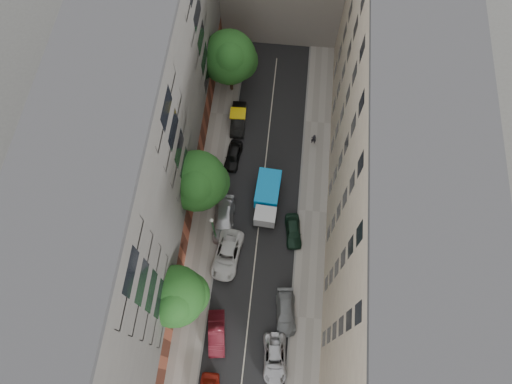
# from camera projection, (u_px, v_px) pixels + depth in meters

# --- Properties ---
(ground) EXTENTS (120.00, 120.00, 0.00)m
(ground) POSITION_uv_depth(u_px,v_px,m) (261.00, 207.00, 48.39)
(ground) COLOR #4C4C49
(ground) RESTS_ON ground
(road_surface) EXTENTS (8.00, 44.00, 0.02)m
(road_surface) POSITION_uv_depth(u_px,v_px,m) (261.00, 206.00, 48.38)
(road_surface) COLOR black
(road_surface) RESTS_ON ground
(sidewalk_left) EXTENTS (3.00, 44.00, 0.15)m
(sidewalk_left) POSITION_uv_depth(u_px,v_px,m) (209.00, 201.00, 48.55)
(sidewalk_left) COLOR gray
(sidewalk_left) RESTS_ON ground
(sidewalk_right) EXTENTS (3.00, 44.00, 0.15)m
(sidewalk_right) POSITION_uv_depth(u_px,v_px,m) (313.00, 211.00, 48.09)
(sidewalk_right) COLOR gray
(sidewalk_right) RESTS_ON ground
(building_left) EXTENTS (8.00, 44.00, 20.00)m
(building_left) POSITION_uv_depth(u_px,v_px,m) (136.00, 152.00, 39.67)
(building_left) COLOR #514F4C
(building_left) RESTS_ON ground
(building_right) EXTENTS (8.00, 44.00, 20.00)m
(building_right) POSITION_uv_depth(u_px,v_px,m) (390.00, 176.00, 38.75)
(building_right) COLOR beige
(building_right) RESTS_ON ground
(tarp_truck) EXTENTS (2.55, 5.89, 2.68)m
(tarp_truck) POSITION_uv_depth(u_px,v_px,m) (267.00, 198.00, 47.20)
(tarp_truck) COLOR black
(tarp_truck) RESTS_ON ground
(car_left_1) EXTENTS (2.10, 4.47, 1.42)m
(car_left_1) POSITION_uv_depth(u_px,v_px,m) (217.00, 333.00, 42.55)
(car_left_1) COLOR #4C0F17
(car_left_1) RESTS_ON ground
(car_left_2) EXTENTS (3.07, 5.63, 1.49)m
(car_left_2) POSITION_uv_depth(u_px,v_px,m) (227.00, 255.00, 45.52)
(car_left_2) COLOR silver
(car_left_2) RESTS_ON ground
(car_left_3) EXTENTS (2.38, 5.30, 1.51)m
(car_left_3) POSITION_uv_depth(u_px,v_px,m) (224.00, 220.00, 46.97)
(car_left_3) COLOR #BCBCC1
(car_left_3) RESTS_ON ground
(car_left_4) EXTENTS (1.92, 3.99, 1.31)m
(car_left_4) POSITION_uv_depth(u_px,v_px,m) (233.00, 156.00, 50.07)
(car_left_4) COLOR black
(car_left_4) RESTS_ON ground
(car_left_5) EXTENTS (1.76, 4.58, 1.49)m
(car_left_5) POSITION_uv_depth(u_px,v_px,m) (238.00, 119.00, 51.85)
(car_left_5) COLOR black
(car_left_5) RESTS_ON ground
(car_right_0) EXTENTS (2.56, 4.79, 1.28)m
(car_right_0) POSITION_uv_depth(u_px,v_px,m) (275.00, 358.00, 41.75)
(car_right_0) COLOR silver
(car_right_0) RESTS_ON ground
(car_right_1) EXTENTS (2.31, 4.67, 1.30)m
(car_right_1) POSITION_uv_depth(u_px,v_px,m) (286.00, 312.00, 43.37)
(car_right_1) COLOR slate
(car_right_1) RESTS_ON ground
(car_right_2) EXTENTS (2.10, 4.02, 1.31)m
(car_right_2) POSITION_uv_depth(u_px,v_px,m) (293.00, 231.00, 46.61)
(car_right_2) COLOR black
(car_right_2) RESTS_ON ground
(tree_near) EXTENTS (5.63, 5.41, 7.86)m
(tree_near) POSITION_uv_depth(u_px,v_px,m) (176.00, 298.00, 39.45)
(tree_near) COLOR #382619
(tree_near) RESTS_ON sidewalk_left
(tree_mid) EXTENTS (6.05, 5.89, 8.72)m
(tree_mid) POSITION_uv_depth(u_px,v_px,m) (197.00, 183.00, 43.16)
(tree_mid) COLOR #382619
(tree_mid) RESTS_ON sidewalk_left
(tree_far) EXTENTS (6.04, 5.88, 8.55)m
(tree_far) POSITION_uv_depth(u_px,v_px,m) (230.00, 59.00, 49.17)
(tree_far) COLOR #382619
(tree_far) RESTS_ON sidewalk_left
(lamp_post) EXTENTS (0.36, 0.36, 5.59)m
(lamp_post) POSITION_uv_depth(u_px,v_px,m) (213.00, 227.00, 43.60)
(lamp_post) COLOR #195A26
(lamp_post) RESTS_ON sidewalk_left
(pedestrian) EXTENTS (0.62, 0.43, 1.64)m
(pedestrian) POSITION_uv_depth(u_px,v_px,m) (314.00, 139.00, 50.55)
(pedestrian) COLOR black
(pedestrian) RESTS_ON sidewalk_right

